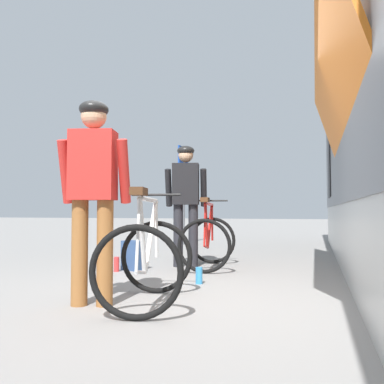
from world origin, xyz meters
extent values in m
plane|color=gray|center=(0.00, 0.00, 0.00)|extent=(80.00, 80.00, 0.00)
cube|color=orange|center=(1.37, 1.23, 1.80)|extent=(0.55, 4.62, 1.63)
cube|color=black|center=(1.38, 5.85, 2.25)|extent=(0.03, 1.10, 2.29)
cylinder|color=#232328|center=(-0.84, 2.21, 0.45)|extent=(0.14, 0.14, 0.90)
cylinder|color=#232328|center=(-0.62, 2.26, 0.45)|extent=(0.14, 0.14, 0.90)
cube|color=black|center=(-0.73, 2.23, 1.20)|extent=(0.42, 0.32, 0.60)
cylinder|color=black|center=(-0.99, 2.22, 1.15)|extent=(0.14, 0.27, 0.56)
cylinder|color=black|center=(-0.48, 2.33, 1.15)|extent=(0.14, 0.27, 0.56)
sphere|color=tan|center=(-0.73, 2.23, 1.63)|extent=(0.22, 0.22, 0.22)
ellipsoid|color=black|center=(-0.73, 2.23, 1.69)|extent=(0.31, 0.32, 0.14)
cylinder|color=#935B2D|center=(-0.86, -0.37, 0.45)|extent=(0.14, 0.14, 0.90)
cylinder|color=#935B2D|center=(-0.65, -0.32, 0.45)|extent=(0.14, 0.14, 0.90)
cube|color=red|center=(-0.75, -0.34, 1.20)|extent=(0.42, 0.32, 0.60)
cylinder|color=red|center=(-1.02, -0.37, 1.15)|extent=(0.15, 0.27, 0.56)
cylinder|color=red|center=(-0.51, -0.25, 1.15)|extent=(0.15, 0.27, 0.56)
sphere|color=tan|center=(-0.75, -0.34, 1.63)|extent=(0.22, 0.22, 0.22)
ellipsoid|color=black|center=(-0.75, -0.34, 1.69)|extent=(0.31, 0.33, 0.14)
torus|color=black|center=(-0.44, 2.68, 0.36)|extent=(0.71, 0.15, 0.71)
torus|color=black|center=(-0.30, 1.67, 0.36)|extent=(0.71, 0.15, 0.71)
cylinder|color=red|center=(-0.39, 2.33, 0.60)|extent=(0.13, 0.64, 0.63)
cylinder|color=red|center=(-0.38, 2.21, 0.91)|extent=(0.16, 0.85, 0.04)
cylinder|color=red|center=(-0.33, 1.91, 0.60)|extent=(0.08, 0.28, 0.62)
cylinder|color=red|center=(-0.33, 1.85, 0.33)|extent=(0.08, 0.36, 0.08)
cylinder|color=red|center=(-0.31, 1.73, 0.63)|extent=(0.04, 0.15, 0.56)
cylinder|color=red|center=(-0.44, 2.66, 0.63)|extent=(0.04, 0.09, 0.55)
cylinder|color=black|center=(-0.43, 2.63, 0.97)|extent=(0.48, 0.09, 0.02)
cube|color=#4C2D19|center=(-0.31, 1.76, 0.96)|extent=(0.13, 0.25, 0.06)
torus|color=black|center=(-0.42, 0.30, 0.36)|extent=(0.70, 0.21, 0.71)
torus|color=black|center=(-0.19, -0.69, 0.36)|extent=(0.70, 0.21, 0.71)
cylinder|color=white|center=(-0.34, -0.04, 0.60)|extent=(0.19, 0.64, 0.63)
cylinder|color=white|center=(-0.31, -0.16, 0.91)|extent=(0.23, 0.84, 0.04)
cylinder|color=white|center=(-0.24, -0.46, 0.60)|extent=(0.10, 0.28, 0.62)
cylinder|color=white|center=(-0.23, -0.52, 0.33)|extent=(0.11, 0.36, 0.08)
cylinder|color=white|center=(-0.20, -0.63, 0.63)|extent=(0.06, 0.15, 0.56)
cylinder|color=white|center=(-0.41, 0.28, 0.63)|extent=(0.05, 0.09, 0.55)
cylinder|color=black|center=(-0.41, 0.26, 0.97)|extent=(0.47, 0.13, 0.02)
cube|color=#4C2D19|center=(-0.21, -0.60, 0.96)|extent=(0.15, 0.26, 0.06)
cube|color=navy|center=(-1.32, 1.70, 0.20)|extent=(0.32, 0.26, 0.40)
cylinder|color=#338CCC|center=(-0.16, 0.93, 0.09)|extent=(0.08, 0.08, 0.18)
cylinder|color=red|center=(-1.47, 1.51, 0.10)|extent=(0.07, 0.07, 0.20)
cylinder|color=#595B60|center=(-2.00, 6.03, 1.20)|extent=(0.08, 0.08, 2.40)
cube|color=#193F99|center=(-2.00, 6.03, 2.15)|extent=(0.04, 0.70, 0.44)
camera|label=1|loc=(1.08, -3.49, 0.80)|focal=38.51mm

